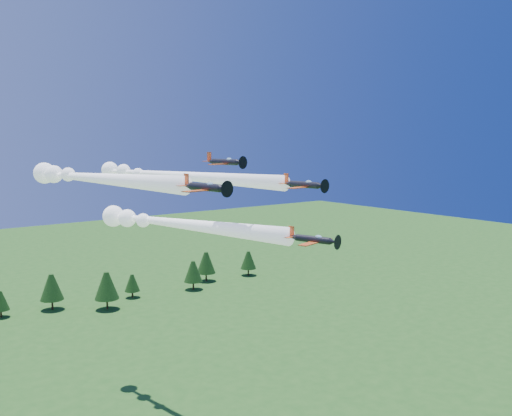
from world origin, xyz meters
TOP-DOWN VIEW (x-y plane):
  - plane_lead at (-4.74, 16.37)m, footprint 16.85×44.10m
  - plane_left at (-14.91, 24.10)m, footprint 12.91×47.21m
  - plane_right at (5.94, 36.36)m, footprint 13.52×61.86m
  - plane_slot at (-1.46, 6.51)m, footprint 6.70×7.36m
  - treeline at (-1.58, 111.16)m, footprint 168.42×20.44m

SIDE VIEW (x-z plane):
  - treeline at x=-1.58m, z-range 0.86..12.83m
  - plane_lead at x=-4.74m, z-range 38.51..42.21m
  - plane_right at x=5.94m, z-range 44.72..48.42m
  - plane_left at x=-14.91m, z-range 45.69..49.39m
  - plane_slot at x=-1.46m, z-range 49.06..51.40m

